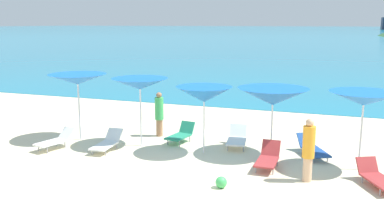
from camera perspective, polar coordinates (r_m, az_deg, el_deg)
The scene contains 17 objects.
ground_plane at distance 20.51m, azimuth 7.48°, elevation -0.95°, with size 50.00×100.00×0.30m, color beige.
ocean_water at distance 240.25m, azimuth 19.17°, elevation 9.72°, with size 650.00×440.00×0.02m, color teal.
umbrella_0 at distance 15.70m, azimuth -14.95°, elevation 3.70°, with size 2.03×2.03×2.39m.
umbrella_1 at distance 14.51m, azimuth -6.92°, elevation 3.18°, with size 2.08×2.08×2.34m.
umbrella_2 at distance 13.60m, azimuth 1.62°, elevation 1.81°, with size 1.97×1.97×2.18m.
umbrella_3 at distance 13.69m, azimuth 10.68°, elevation 1.50°, with size 2.43×2.43×2.16m.
umbrella_4 at distance 12.94m, azimuth 21.86°, elevation 1.13°, with size 1.99×1.99×2.27m.
lounge_chair_0 at distance 12.79m, azimuth 10.05°, elevation -6.51°, with size 0.58×1.42×0.68m.
lounge_chair_1 at distance 14.57m, azimuth -11.20°, elevation -4.50°, with size 0.64×1.55×0.59m.
lounge_chair_2 at distance 15.14m, azimuth -17.67°, elevation -4.06°, with size 0.86×1.46×0.61m.
lounge_chair_3 at distance 14.69m, azimuth 5.99°, elevation -4.02°, with size 0.81×1.42×0.67m.
lounge_chair_4 at distance 15.18m, azimuth -1.48°, elevation -3.47°, with size 0.75×1.33×0.66m.
lounge_chair_5 at distance 12.19m, azimuth 23.41°, elevation -8.41°, with size 1.19×1.57×0.61m.
lounge_chair_6 at distance 14.20m, azimuth 15.70°, elevation -5.15°, with size 1.21×1.68×0.58m.
beachgoer_0 at distance 15.92m, azimuth -4.37°, elevation -0.68°, with size 0.32×0.32×1.65m.
beachgoer_1 at distance 11.78m, azimuth 15.21°, elevation -5.20°, with size 0.33×0.33×1.71m.
beach_ball at distance 11.18m, azimuth 3.91°, elevation -9.81°, with size 0.30×0.30×0.30m, color #3FB259.
Camera 1 is at (4.25, -9.59, 4.18)m, focal length 40.17 mm.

